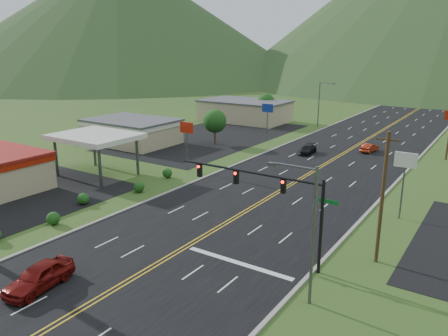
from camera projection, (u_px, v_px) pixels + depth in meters
The scene contains 18 objects.
ground at pixel (60, 322), 25.74m from camera, with size 500.00×500.00×0.00m, color #2B4B1A.
road at pixel (60, 322), 25.74m from camera, with size 20.00×460.00×0.04m, color black.
traffic_signal at pixel (271, 192), 32.09m from camera, with size 13.10×0.43×7.00m.
streetlight_east at pixel (309, 226), 26.43m from camera, with size 3.28×0.25×9.00m.
streetlight_west at pixel (320, 101), 86.77m from camera, with size 3.28×0.25×9.00m.
gas_canopy at pixel (95, 137), 53.79m from camera, with size 10.00×8.00×5.30m.
building_west_mid at pixel (132, 130), 72.66m from camera, with size 14.40×10.40×4.10m.
building_west_far at pixel (245, 111), 94.63m from camera, with size 18.40×11.40×4.50m.
pole_sign_west_a at pixel (187, 133), 55.91m from camera, with size 2.00×0.18×6.40m.
pole_sign_west_b at pixel (267, 112), 73.58m from camera, with size 2.00×0.18×6.40m.
pole_sign_east_a at pixel (405, 167), 39.95m from camera, with size 2.00×0.18×6.40m.
tree_west_a at pixel (215, 121), 71.46m from camera, with size 3.84×3.84×5.82m.
tree_west_b at pixel (266, 102), 95.80m from camera, with size 3.84×3.84×5.82m.
utility_pole_a at pixel (382, 198), 31.63m from camera, with size 1.60×0.28×10.00m.
mountain_nw at pixel (120, 16), 215.90m from camera, with size 190.00×190.00×60.00m, color #1C3E1C.
car_red_near at pixel (39, 277), 29.09m from camera, with size 2.03×5.04×1.72m, color maroon.
car_dark_mid at pixel (307, 150), 65.89m from camera, with size 1.78×4.38×1.27m, color black.
car_red_far at pixel (370, 148), 67.02m from camera, with size 1.39×3.97×1.31m, color maroon.
Camera 1 is at (20.43, -13.27, 15.69)m, focal length 35.00 mm.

